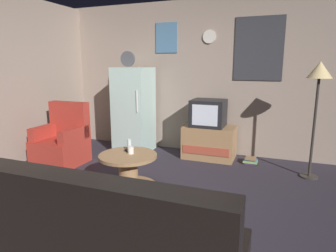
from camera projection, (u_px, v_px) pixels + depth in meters
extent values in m
plane|color=#2D2833|center=(142.00, 209.00, 3.18)|extent=(12.00, 12.00, 0.00)
cube|color=gray|center=(202.00, 78.00, 5.15)|extent=(5.20, 0.10, 2.63)
cube|color=#333338|center=(259.00, 49.00, 4.67)|extent=(0.76, 0.02, 1.00)
cube|color=teal|center=(166.00, 38.00, 5.18)|extent=(0.40, 0.02, 0.52)
cylinder|color=silver|center=(209.00, 37.00, 4.91)|extent=(0.22, 0.03, 0.22)
cube|color=silver|center=(134.00, 110.00, 5.23)|extent=(0.60, 0.60, 1.50)
cylinder|color=silver|center=(137.00, 101.00, 4.84)|extent=(0.02, 0.02, 0.36)
cylinder|color=#4C4C51|center=(128.00, 59.00, 5.00)|extent=(0.26, 0.04, 0.26)
cube|color=#9E754C|center=(209.00, 142.00, 4.91)|extent=(0.84, 0.52, 0.54)
cube|color=#AD4733|center=(205.00, 151.00, 4.69)|extent=(0.76, 0.01, 0.13)
cube|color=black|center=(208.00, 113.00, 4.82)|extent=(0.54, 0.50, 0.44)
cube|color=silver|center=(205.00, 115.00, 4.59)|extent=(0.41, 0.01, 0.33)
cylinder|color=#332D28|center=(309.00, 176.00, 4.10)|extent=(0.24, 0.24, 0.02)
cylinder|color=#332D28|center=(314.00, 128.00, 3.96)|extent=(0.04, 0.04, 1.40)
cone|color=#F2D18C|center=(320.00, 70.00, 3.80)|extent=(0.32, 0.32, 0.22)
cylinder|color=#9E754C|center=(129.00, 187.00, 3.71)|extent=(0.72, 0.72, 0.04)
cylinder|color=#9E754C|center=(128.00, 172.00, 3.67)|extent=(0.24, 0.24, 0.42)
cylinder|color=#9E754C|center=(128.00, 156.00, 3.63)|extent=(0.72, 0.72, 0.04)
cylinder|color=silver|center=(129.00, 145.00, 3.78)|extent=(0.05, 0.05, 0.15)
cylinder|color=silver|center=(131.00, 150.00, 3.65)|extent=(0.08, 0.08, 0.09)
cube|color=black|center=(129.00, 151.00, 3.72)|extent=(0.15, 0.12, 0.02)
cube|color=#A52D23|center=(61.00, 152.00, 4.62)|extent=(0.68, 0.68, 0.40)
cube|color=#A52D23|center=(70.00, 119.00, 4.76)|extent=(0.68, 0.16, 0.56)
cube|color=#A52D23|center=(45.00, 132.00, 4.65)|extent=(0.12, 0.60, 0.20)
cube|color=#A52D23|center=(74.00, 135.00, 4.46)|extent=(0.12, 0.60, 0.20)
cube|color=black|center=(90.00, 221.00, 1.69)|extent=(1.70, 0.20, 0.52)
cube|color=purple|center=(250.00, 163.00, 4.66)|extent=(0.17, 0.12, 0.02)
cube|color=#88B158|center=(250.00, 161.00, 4.65)|extent=(0.22, 0.16, 0.03)
cube|color=teal|center=(251.00, 160.00, 4.64)|extent=(0.20, 0.14, 0.03)
cube|color=#8D6C49|center=(251.00, 158.00, 4.64)|extent=(0.16, 0.18, 0.02)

